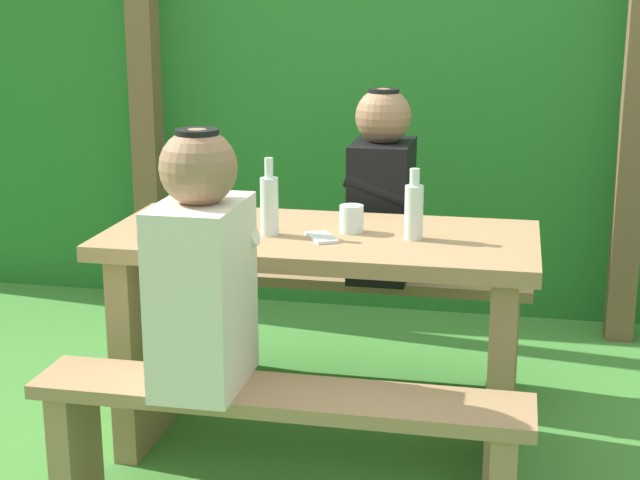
% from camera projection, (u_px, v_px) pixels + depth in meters
% --- Properties ---
extents(ground_plane, '(12.00, 12.00, 0.00)m').
position_uv_depth(ground_plane, '(320.00, 445.00, 3.30)').
color(ground_plane, '#458837').
extents(hedge_backdrop, '(6.40, 0.81, 1.93)m').
position_uv_depth(hedge_backdrop, '(396.00, 102.00, 4.87)').
color(hedge_backdrop, '#256F27').
rests_on(hedge_backdrop, ground_plane).
extents(pergola_post_left, '(0.12, 0.12, 2.15)m').
position_uv_depth(pergola_post_left, '(145.00, 88.00, 4.47)').
color(pergola_post_left, brown).
rests_on(pergola_post_left, ground_plane).
extents(pergola_post_right, '(0.12, 0.12, 2.15)m').
position_uv_depth(pergola_post_right, '(637.00, 98.00, 4.04)').
color(pergola_post_right, brown).
rests_on(pergola_post_right, ground_plane).
extents(picnic_table, '(1.40, 0.64, 0.75)m').
position_uv_depth(picnic_table, '(320.00, 304.00, 3.17)').
color(picnic_table, '#9E7A51').
rests_on(picnic_table, ground_plane).
extents(bench_near, '(1.40, 0.24, 0.45)m').
position_uv_depth(bench_near, '(279.00, 432.00, 2.68)').
color(bench_near, '#9E7A51').
rests_on(bench_near, ground_plane).
extents(bench_far, '(1.40, 0.24, 0.45)m').
position_uv_depth(bench_far, '(349.00, 304.00, 3.76)').
color(bench_far, '#9E7A51').
rests_on(bench_far, ground_plane).
extents(person_white_shirt, '(0.25, 0.35, 0.72)m').
position_uv_depth(person_white_shirt, '(202.00, 270.00, 2.61)').
color(person_white_shirt, silver).
rests_on(person_white_shirt, bench_near).
extents(person_black_coat, '(0.25, 0.35, 0.72)m').
position_uv_depth(person_black_coat, '(382.00, 191.00, 3.62)').
color(person_black_coat, black).
rests_on(person_black_coat, bench_far).
extents(drinking_glass, '(0.08, 0.08, 0.09)m').
position_uv_depth(drinking_glass, '(351.00, 219.00, 3.11)').
color(drinking_glass, silver).
rests_on(drinking_glass, picnic_table).
extents(bottle_left, '(0.06, 0.06, 0.23)m').
position_uv_depth(bottle_left, '(414.00, 210.00, 3.01)').
color(bottle_left, silver).
rests_on(bottle_left, picnic_table).
extents(bottle_right, '(0.06, 0.06, 0.25)m').
position_uv_depth(bottle_right, '(269.00, 204.00, 3.06)').
color(bottle_right, silver).
rests_on(bottle_right, picnic_table).
extents(cell_phone, '(0.13, 0.16, 0.01)m').
position_uv_depth(cell_phone, '(322.00, 237.00, 3.04)').
color(cell_phone, silver).
rests_on(cell_phone, picnic_table).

